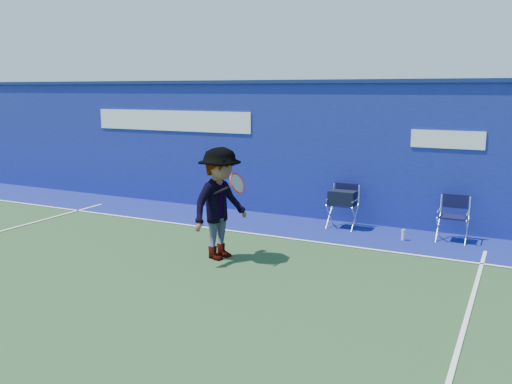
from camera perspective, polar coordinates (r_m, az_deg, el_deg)
The scene contains 8 objects.
ground at distance 8.47m, azimuth -11.61°, elevation -9.30°, with size 80.00×80.00×0.00m, color #274424.
stadium_wall at distance 12.53m, azimuth 2.93°, elevation 4.70°, with size 24.00×0.50×3.08m.
out_of_bounds_strip at distance 11.81m, azimuth 0.73°, elevation -3.29°, with size 24.00×1.80×0.01m, color navy.
court_lines at distance 8.92m, azimuth -9.22°, elevation -8.10°, with size 24.00×12.00×0.01m.
directors_chair_left at distance 11.48m, azimuth 9.08°, elevation -1.89°, with size 0.55×0.49×0.92m.
directors_chair_right at distance 11.05m, azimuth 19.98°, elevation -3.50°, with size 0.53×0.47×0.88m.
water_bottle at distance 10.84m, azimuth 15.24°, elevation -4.39°, with size 0.07×0.07×0.22m, color silver.
tennis_player at distance 9.23m, azimuth -3.79°, elevation -1.22°, with size 0.98×1.36×1.92m.
Camera 1 is at (4.99, -6.22, 2.88)m, focal length 38.00 mm.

